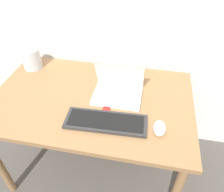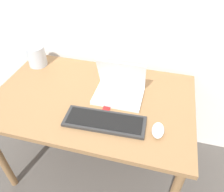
{
  "view_description": "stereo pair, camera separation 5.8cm",
  "coord_description": "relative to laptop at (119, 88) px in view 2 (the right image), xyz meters",
  "views": [
    {
      "loc": [
        0.33,
        -0.59,
        1.64
      ],
      "look_at": [
        0.15,
        0.32,
        0.84
      ],
      "focal_mm": 35.0,
      "sensor_mm": 36.0,
      "label": 1
    },
    {
      "loc": [
        0.38,
        -0.58,
        1.64
      ],
      "look_at": [
        0.15,
        0.32,
        0.84
      ],
      "focal_mm": 35.0,
      "sensor_mm": 36.0,
      "label": 2
    }
  ],
  "objects": [
    {
      "name": "desk",
      "position": [
        -0.16,
        -0.07,
        -0.14
      ],
      "size": [
        1.26,
        0.8,
        0.74
      ],
      "color": "olive",
      "rests_on": "ground_plane"
    },
    {
      "name": "laptop",
      "position": [
        0.0,
        0.0,
        0.0
      ],
      "size": [
        0.3,
        0.23,
        0.23
      ],
      "color": "white",
      "rests_on": "desk"
    },
    {
      "name": "keyboard",
      "position": [
        -0.02,
        -0.26,
        -0.04
      ],
      "size": [
        0.46,
        0.18,
        0.02
      ],
      "color": "#2D2D2D",
      "rests_on": "desk"
    },
    {
      "name": "mouse",
      "position": [
        0.27,
        -0.25,
        -0.03
      ],
      "size": [
        0.06,
        0.11,
        0.03
      ],
      "color": "white",
      "rests_on": "desk"
    },
    {
      "name": "vase",
      "position": [
        -0.67,
        0.18,
        0.05
      ],
      "size": [
        0.13,
        0.13,
        0.22
      ],
      "color": "silver",
      "rests_on": "desk"
    },
    {
      "name": "mp3_player",
      "position": [
        -0.04,
        -0.16,
        -0.05
      ],
      "size": [
        0.04,
        0.06,
        0.01
      ],
      "color": "red",
      "rests_on": "desk"
    }
  ]
}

